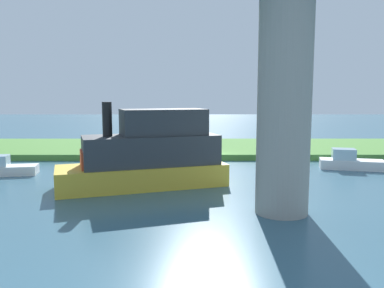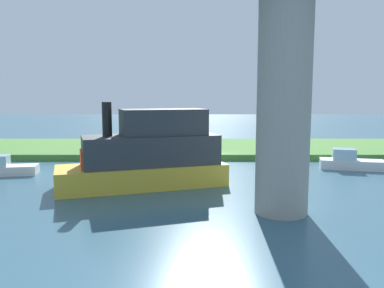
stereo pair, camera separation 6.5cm
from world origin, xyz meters
name	(u,v)px [view 1 (the left image)]	position (x,y,z in m)	size (l,w,h in m)	color
ground_plane	(212,161)	(0.00, 0.00, 0.00)	(160.00, 160.00, 0.00)	#386075
grassy_bank	(209,148)	(0.00, -6.00, 0.25)	(80.00, 12.00, 0.50)	#4C8438
bridge_pylon	(284,99)	(-2.40, 14.10, 5.12)	(2.35, 2.35, 10.25)	#9E998E
person_on_bank	(269,142)	(-5.21, -2.83, 1.20)	(0.51, 0.51, 1.39)	#2D334C
mooring_post	(301,147)	(-7.58, -1.16, 1.02)	(0.20, 0.20, 1.03)	brown
pontoon_yellow	(148,155)	(4.19, 8.85, 1.82)	(10.13, 6.04, 4.91)	gold
motorboat_red	(4,168)	(14.16, 5.67, 0.47)	(4.17, 2.10, 1.33)	white
houseboat_blue	(350,162)	(-9.77, 3.54, 0.52)	(4.63, 2.57, 1.46)	white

